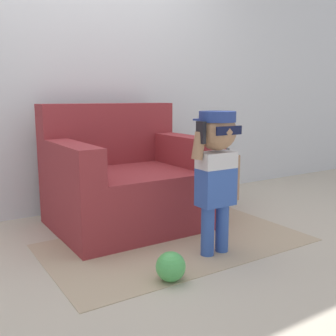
{
  "coord_description": "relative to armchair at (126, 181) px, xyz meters",
  "views": [
    {
      "loc": [
        -1.21,
        -2.59,
        0.98
      ],
      "look_at": [
        0.23,
        -0.35,
        0.5
      ],
      "focal_mm": 42.0,
      "sensor_mm": 36.0,
      "label": 1
    }
  ],
  "objects": [
    {
      "name": "side_table",
      "position": [
        0.88,
        0.08,
        -0.02
      ],
      "size": [
        0.37,
        0.37,
        0.53
      ],
      "color": "#333333",
      "rests_on": "ground_plane"
    },
    {
      "name": "ground_plane",
      "position": [
        -0.13,
        -0.1,
        -0.34
      ],
      "size": [
        10.0,
        10.0,
        0.0
      ],
      "primitive_type": "plane",
      "color": "#BCB29E"
    },
    {
      "name": "armchair",
      "position": [
        0.0,
        0.0,
        0.0
      ],
      "size": [
        1.12,
        0.94,
        0.93
      ],
      "color": "maroon",
      "rests_on": "ground_plane"
    },
    {
      "name": "wall_back",
      "position": [
        -0.13,
        0.6,
        0.96
      ],
      "size": [
        10.0,
        0.05,
        2.6
      ],
      "color": "silver",
      "rests_on": "ground_plane"
    },
    {
      "name": "toy_ball",
      "position": [
        -0.25,
        -1.02,
        -0.26
      ],
      "size": [
        0.16,
        0.16,
        0.16
      ],
      "color": "#4CB256",
      "rests_on": "ground_plane"
    },
    {
      "name": "rug",
      "position": [
        0.1,
        -0.57,
        -0.34
      ],
      "size": [
        1.77,
        1.01,
        0.01
      ],
      "color": "tan",
      "rests_on": "ground_plane"
    },
    {
      "name": "person_child",
      "position": [
        0.2,
        -0.85,
        0.26
      ],
      "size": [
        0.37,
        0.28,
        0.9
      ],
      "color": "#3356AD",
      "rests_on": "ground_plane"
    }
  ]
}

